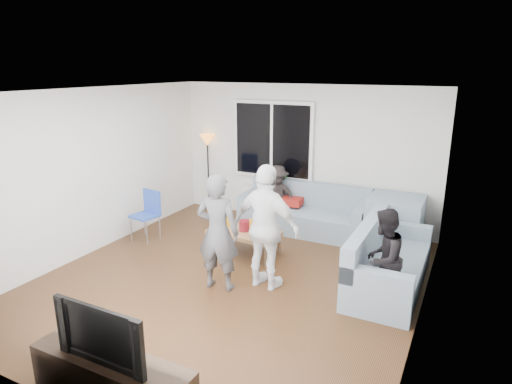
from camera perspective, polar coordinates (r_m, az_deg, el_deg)
The scene contains 30 objects.
floor at distance 6.39m, azimuth -3.29°, elevation -11.38°, with size 5.00×5.50×0.04m, color #56351C.
ceiling at distance 5.68m, azimuth -3.73°, elevation 13.00°, with size 5.00×5.50×0.04m, color white.
wall_back at distance 8.34m, azimuth 6.14°, elevation 4.75°, with size 5.00×0.04×2.60m, color silver.
wall_front at distance 3.92m, azimuth -24.61°, elevation -9.88°, with size 5.00×0.04×2.60m, color silver.
wall_left at distance 7.46m, azimuth -20.50°, elevation 2.47°, with size 0.04×5.50×2.60m, color silver.
wall_right at distance 5.16m, azimuth 21.51°, elevation -3.37°, with size 0.04×5.50×2.60m, color silver.
window_frame at distance 8.45m, azimuth 2.17°, elevation 6.70°, with size 1.62×0.06×1.47m, color white.
window_glass at distance 8.41m, azimuth 2.05°, elevation 6.66°, with size 1.50×0.02×1.35m, color black.
window_mullion at distance 8.41m, azimuth 2.02°, elevation 6.65°, with size 0.05×0.03×1.35m, color white.
radiator at distance 8.70m, azimuth 1.97°, elevation -1.42°, with size 1.30×0.12×0.62m, color silver.
potted_plant at distance 8.45m, azimuth 3.41°, elevation 1.47°, with size 0.20×0.16×0.36m, color #2D702F.
vase at distance 8.62m, azimuth 1.12°, elevation 1.14°, with size 0.16×0.16×0.17m, color silver.
sofa_back_section at distance 8.03m, azimuth 6.14°, elevation -2.15°, with size 2.30×0.85×0.85m, color gray, non-canonical shape.
sofa_right_section at distance 6.29m, azimuth 16.94°, elevation -8.04°, with size 0.85×2.00×0.85m, color gray, non-canonical shape.
sofa_corner at distance 7.65m, azimuth 17.44°, elevation -3.74°, with size 0.85×0.85×0.85m, color gray.
cushion_yellow at distance 8.32m, azimuth 0.44°, elevation -0.79°, with size 0.38×0.32×0.14m, color gold.
cushion_red at distance 8.15m, azimuth 4.66°, elevation -1.22°, with size 0.36×0.30×0.13m, color maroon.
coffee_table at distance 7.09m, azimuth -1.53°, elevation -6.50°, with size 1.10×0.60×0.40m, color #936D47.
pitcher at distance 6.98m, azimuth -1.51°, elevation -4.36°, with size 0.17×0.17×0.17m, color maroon.
side_chair at distance 7.81m, azimuth -14.15°, elevation -3.06°, with size 0.40×0.40×0.86m, color #2A4BB6, non-canonical shape.
floor_lamp at distance 9.26m, azimuth -6.18°, elevation 2.57°, with size 0.32×0.32×1.56m, color orange, non-canonical shape.
player_left at distance 5.86m, azimuth -4.95°, elevation -5.20°, with size 0.58×0.38×1.60m, color #4A4A4F.
player_right at distance 5.85m, azimuth 1.38°, elevation -4.64°, with size 1.00×0.42×1.70m, color white.
spectator_right at distance 5.69m, azimuth 16.05°, elevation -8.26°, with size 0.62×0.48×1.27m, color black.
spectator_back at distance 8.21m, azimuth 2.76°, elevation -0.54°, with size 0.75×0.43×1.16m, color black.
tv_console at distance 4.47m, azimuth -18.02°, elevation -21.98°, with size 1.60×0.40×0.44m, color #332519.
television at distance 4.19m, azimuth -18.62°, elevation -16.58°, with size 0.96×0.13×0.55m, color black.
bottle_e at distance 6.94m, azimuth 1.91°, elevation -4.19°, with size 0.07×0.07×0.24m, color black.
bottle_a at distance 7.20m, azimuth -3.56°, elevation -3.57°, with size 0.07×0.07×0.21m, color #C4810B.
bottle_d at distance 6.78m, azimuth -0.56°, elevation -4.61°, with size 0.07×0.07×0.26m, color orange.
Camera 1 is at (2.87, -4.89, 2.91)m, focal length 31.02 mm.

